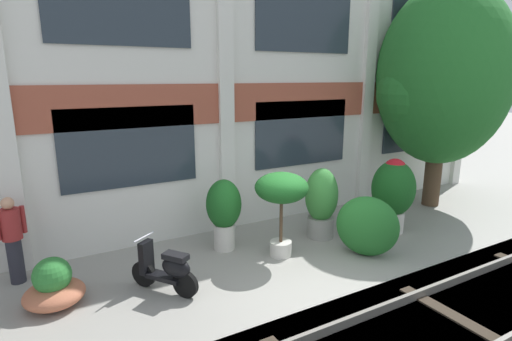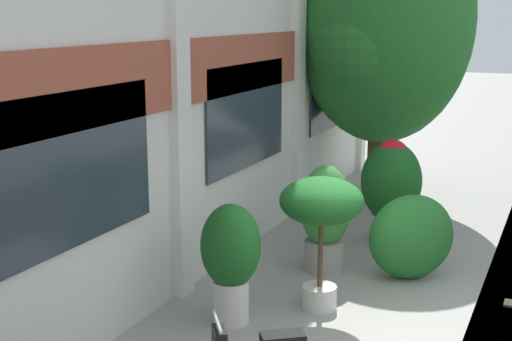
# 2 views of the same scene
# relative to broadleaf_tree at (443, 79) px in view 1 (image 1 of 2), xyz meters

# --- Properties ---
(ground_plane) EXTENTS (80.00, 80.00, 0.00)m
(ground_plane) POSITION_rel_broadleaf_tree_xyz_m (-6.07, -1.60, -3.63)
(ground_plane) COLOR gray
(apartment_facade) EXTENTS (18.13, 0.64, 7.77)m
(apartment_facade) POSITION_rel_broadleaf_tree_xyz_m (-6.07, 1.48, 0.24)
(apartment_facade) COLOR silver
(apartment_facade) RESTS_ON ground
(broadleaf_tree) EXTENTS (3.76, 3.58, 6.21)m
(broadleaf_tree) POSITION_rel_broadleaf_tree_xyz_m (0.00, 0.00, 0.00)
(broadleaf_tree) COLOR #4C3826
(broadleaf_tree) RESTS_ON ground
(potted_plant_wide_bowl) EXTENTS (0.97, 0.97, 0.83)m
(potted_plant_wide_bowl) POSITION_rel_broadleaf_tree_xyz_m (-10.04, -0.47, -3.31)
(potted_plant_wide_bowl) COLOR #B76647
(potted_plant_wide_bowl) RESTS_ON ground
(potted_plant_ribbed_drum) EXTENTS (1.03, 1.03, 1.82)m
(potted_plant_ribbed_drum) POSITION_rel_broadleaf_tree_xyz_m (-2.67, -0.91, -2.58)
(potted_plant_ribbed_drum) COLOR beige
(potted_plant_ribbed_drum) RESTS_ON ground
(potted_plant_low_pan) EXTENTS (1.11, 1.11, 1.80)m
(potted_plant_low_pan) POSITION_rel_broadleaf_tree_xyz_m (-5.74, -0.73, -2.25)
(potted_plant_low_pan) COLOR beige
(potted_plant_low_pan) RESTS_ON ground
(potted_plant_glazed_jar) EXTENTS (0.77, 0.77, 1.66)m
(potted_plant_glazed_jar) POSITION_rel_broadleaf_tree_xyz_m (-4.37, -0.33, -2.77)
(potted_plant_glazed_jar) COLOR gray
(potted_plant_glazed_jar) RESTS_ON ground
(potted_plant_fluted_column) EXTENTS (0.76, 0.76, 1.57)m
(potted_plant_fluted_column) POSITION_rel_broadleaf_tree_xyz_m (-6.65, 0.16, -2.72)
(potted_plant_fluted_column) COLOR beige
(potted_plant_fluted_column) RESTS_ON ground
(scooter_second_parked) EXTENTS (0.88, 1.17, 0.98)m
(scooter_second_parked) POSITION_rel_broadleaf_tree_xyz_m (-8.29, -1.01, -3.20)
(scooter_second_parked) COLOR black
(scooter_second_parked) RESTS_ON ground
(resident_by_doorway) EXTENTS (0.49, 0.34, 1.64)m
(resident_by_doorway) POSITION_rel_broadleaf_tree_xyz_m (-10.59, 0.70, -2.76)
(resident_by_doorway) COLOR #282833
(resident_by_doorway) RESTS_ON ground
(topiary_hedge) EXTENTS (1.33, 1.47, 1.29)m
(topiary_hedge) POSITION_rel_broadleaf_tree_xyz_m (-4.15, -1.59, -2.99)
(topiary_hedge) COLOR #236B28
(topiary_hedge) RESTS_ON ground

